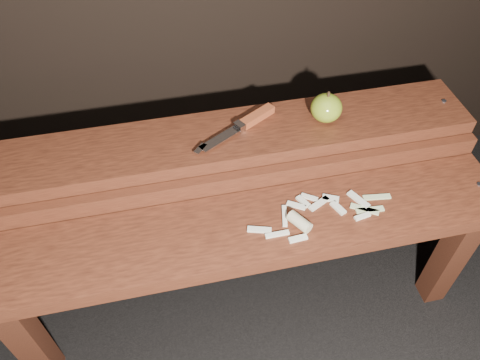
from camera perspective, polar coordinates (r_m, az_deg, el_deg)
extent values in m
plane|color=black|center=(1.42, 0.53, -14.10)|extent=(60.00, 60.00, 0.00)
cube|color=#39190E|center=(1.26, -24.30, -17.42)|extent=(0.06, 0.06, 0.38)
cube|color=#39190E|center=(1.38, 24.23, -8.51)|extent=(0.06, 0.06, 0.38)
cube|color=#4A2011|center=(1.05, 1.29, -6.16)|extent=(1.20, 0.20, 0.04)
cylinder|color=slate|center=(1.25, 27.15, -0.47)|extent=(0.01, 0.01, 0.00)
cube|color=#39190E|center=(1.38, -23.87, -5.48)|extent=(0.06, 0.06, 0.46)
cube|color=#39190E|center=(1.50, 19.37, 1.49)|extent=(0.06, 0.06, 0.46)
cube|color=#4A2011|center=(1.09, -0.06, -0.16)|extent=(1.20, 0.02, 0.05)
cube|color=#4A2011|center=(1.14, -1.19, 5.03)|extent=(1.20, 0.18, 0.04)
cylinder|color=slate|center=(1.32, 23.60, 8.81)|extent=(0.01, 0.01, 0.00)
ellipsoid|color=olive|center=(1.16, 10.48, 8.64)|extent=(0.08, 0.08, 0.07)
cylinder|color=#382314|center=(1.13, 10.76, 10.23)|extent=(0.01, 0.01, 0.01)
cube|color=#964020|center=(1.15, 2.11, 7.76)|extent=(0.10, 0.07, 0.02)
cube|color=silver|center=(1.12, -0.05, 6.48)|extent=(0.03, 0.03, 0.02)
cube|color=silver|center=(1.09, -2.49, 5.01)|extent=(0.11, 0.08, 0.00)
cube|color=silver|center=(1.07, -4.86, 3.82)|extent=(0.03, 0.04, 0.00)
cube|color=beige|center=(1.02, 4.55, -6.60)|extent=(0.05, 0.01, 0.01)
cube|color=beige|center=(1.10, 8.45, -2.10)|extent=(0.04, 0.03, 0.01)
cube|color=beige|center=(1.03, 2.38, -6.08)|extent=(0.05, 0.03, 0.01)
cube|color=beige|center=(1.02, 7.08, -7.09)|extent=(0.04, 0.02, 0.01)
cube|color=beige|center=(1.08, 6.87, -3.10)|extent=(0.04, 0.03, 0.01)
cube|color=beige|center=(1.05, 5.45, -4.37)|extent=(0.02, 0.06, 0.01)
cube|color=beige|center=(1.11, 14.24, -2.33)|extent=(0.04, 0.06, 0.01)
cube|color=beige|center=(1.10, 10.98, -2.23)|extent=(0.04, 0.03, 0.01)
cube|color=beige|center=(1.09, 9.62, -2.84)|extent=(0.06, 0.04, 0.01)
cube|color=beige|center=(1.08, 14.70, -4.31)|extent=(0.04, 0.02, 0.01)
cube|color=beige|center=(1.09, 11.87, -3.35)|extent=(0.03, 0.04, 0.01)
cube|color=beige|center=(1.09, 7.69, -2.61)|extent=(0.03, 0.04, 0.01)
cylinder|color=#C9BB8C|center=(1.03, 7.27, -5.08)|extent=(0.05, 0.06, 0.03)
cube|color=#BCC988|center=(1.10, 14.96, -3.45)|extent=(0.06, 0.05, 0.00)
cube|color=#BCC988|center=(1.10, 15.55, -3.52)|extent=(0.07, 0.02, 0.00)
cube|color=#BCC988|center=(1.13, 16.33, -2.00)|extent=(0.07, 0.02, 0.00)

